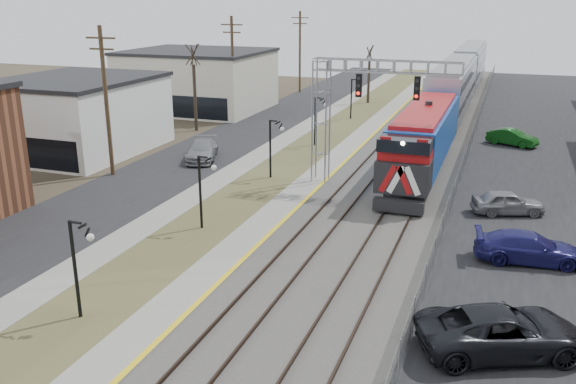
% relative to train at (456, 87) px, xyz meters
% --- Properties ---
extents(street_west, '(7.00, 120.00, 0.04)m').
position_rel_train_xyz_m(street_west, '(-17.00, -21.05, -2.86)').
color(street_west, black).
rests_on(street_west, ground).
extents(sidewalk, '(2.00, 120.00, 0.08)m').
position_rel_train_xyz_m(sidewalk, '(-12.50, -21.05, -2.84)').
color(sidewalk, gray).
rests_on(sidewalk, ground).
extents(grass_median, '(4.00, 120.00, 0.06)m').
position_rel_train_xyz_m(grass_median, '(-9.50, -21.05, -2.85)').
color(grass_median, '#4E502A').
rests_on(grass_median, ground).
extents(platform, '(2.00, 120.00, 0.24)m').
position_rel_train_xyz_m(platform, '(-6.50, -21.05, -2.76)').
color(platform, gray).
rests_on(platform, ground).
extents(ballast_bed, '(8.00, 120.00, 0.20)m').
position_rel_train_xyz_m(ballast_bed, '(-1.50, -21.05, -2.78)').
color(ballast_bed, '#595651').
rests_on(ballast_bed, ground).
extents(platform_edge, '(0.24, 120.00, 0.01)m').
position_rel_train_xyz_m(platform_edge, '(-5.62, -21.05, -2.64)').
color(platform_edge, gold).
rests_on(platform_edge, platform).
extents(track_near, '(1.58, 120.00, 0.15)m').
position_rel_train_xyz_m(track_near, '(-3.50, -21.05, -2.61)').
color(track_near, '#2D2119').
rests_on(track_near, ballast_bed).
extents(track_far, '(1.58, 120.00, 0.15)m').
position_rel_train_xyz_m(track_far, '(-0.00, -21.05, -2.61)').
color(track_far, '#2D2119').
rests_on(track_far, ballast_bed).
extents(train, '(3.00, 63.05, 5.33)m').
position_rel_train_xyz_m(train, '(0.00, 0.00, 0.00)').
color(train, '#154BAF').
rests_on(train, ground).
extents(signal_gantry, '(9.00, 1.07, 8.15)m').
position_rel_train_xyz_m(signal_gantry, '(-4.28, -28.06, 2.70)').
color(signal_gantry, gray).
rests_on(signal_gantry, ground).
extents(lampposts, '(0.14, 62.14, 4.00)m').
position_rel_train_xyz_m(lampposts, '(-9.50, -37.77, -0.88)').
color(lampposts, black).
rests_on(lampposts, ground).
extents(utility_poles, '(0.28, 80.28, 10.00)m').
position_rel_train_xyz_m(utility_poles, '(-20.00, -31.05, 2.12)').
color(utility_poles, '#4C3823').
rests_on(utility_poles, ground).
extents(fence, '(0.04, 120.00, 1.60)m').
position_rel_train_xyz_m(fence, '(2.70, -21.05, -2.08)').
color(fence, gray).
rests_on(fence, ground).
extents(buildings_west, '(14.00, 67.00, 7.00)m').
position_rel_train_xyz_m(buildings_west, '(-26.50, -31.85, 0.13)').
color(buildings_west, '#BCB7A5').
rests_on(buildings_west, ground).
extents(bare_trees, '(12.30, 42.30, 5.95)m').
position_rel_train_xyz_m(bare_trees, '(-18.16, -17.14, -0.18)').
color(bare_trees, '#382D23').
rests_on(bare_trees, ground).
extents(car_lot_c, '(6.38, 4.82, 1.61)m').
position_rel_train_xyz_m(car_lot_c, '(5.72, -45.11, -2.08)').
color(car_lot_c, black).
rests_on(car_lot_c, ground).
extents(car_lot_d, '(5.09, 2.63, 1.41)m').
position_rel_train_xyz_m(car_lot_d, '(6.71, -36.77, -2.18)').
color(car_lot_d, navy).
rests_on(car_lot_d, ground).
extents(car_lot_e, '(4.27, 2.79, 1.35)m').
position_rel_train_xyz_m(car_lot_e, '(5.70, -30.20, -2.21)').
color(car_lot_e, slate).
rests_on(car_lot_e, ground).
extents(car_lot_f, '(4.26, 2.84, 1.33)m').
position_rel_train_xyz_m(car_lot_f, '(5.79, -12.60, -2.22)').
color(car_lot_f, '#0E4811').
rests_on(car_lot_f, ground).
extents(car_street_b, '(3.65, 5.42, 1.46)m').
position_rel_train_xyz_m(car_street_b, '(-16.07, -25.35, -2.15)').
color(car_street_b, gray).
rests_on(car_street_b, ground).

